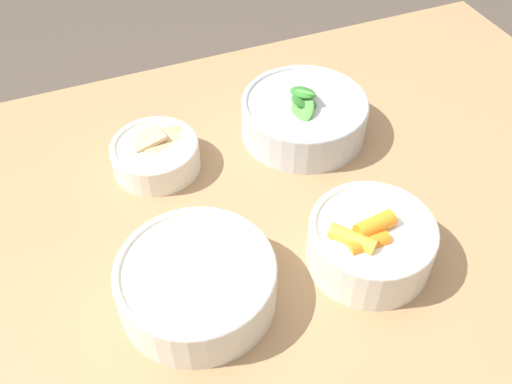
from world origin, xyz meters
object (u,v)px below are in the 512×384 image
object	(u,v)px
bowl_greens	(304,115)
bowl_cookies	(156,153)
bowl_beans_hotdog	(197,283)
bowl_carrots	(370,241)

from	to	relation	value
bowl_greens	bowl_cookies	xyz separation A→B (m)	(0.24, -0.01, -0.01)
bowl_greens	bowl_beans_hotdog	world-z (taller)	bowl_greens
bowl_greens	bowl_beans_hotdog	xyz separation A→B (m)	(0.26, 0.24, -0.00)
bowl_cookies	bowl_carrots	bearing A→B (deg)	126.75
bowl_beans_hotdog	bowl_cookies	xyz separation A→B (m)	(-0.02, -0.25, -0.00)
bowl_greens	bowl_cookies	bearing A→B (deg)	-2.48
bowl_carrots	bowl_beans_hotdog	size ratio (longest dim) A/B	0.83
bowl_carrots	bowl_greens	size ratio (longest dim) A/B	0.81
bowl_beans_hotdog	bowl_carrots	bearing A→B (deg)	173.18
bowl_carrots	bowl_greens	distance (m)	0.27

